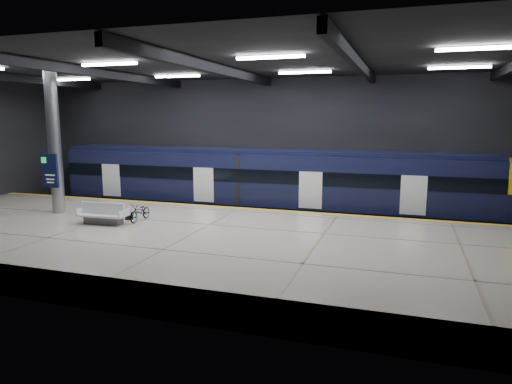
% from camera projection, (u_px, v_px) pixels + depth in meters
% --- Properties ---
extents(ground, '(30.00, 30.00, 0.00)m').
position_uv_depth(ground, '(219.00, 243.00, 20.89)').
color(ground, black).
rests_on(ground, ground).
extents(room_shell, '(30.10, 16.10, 8.05)m').
position_uv_depth(room_shell, '(217.00, 117.00, 19.97)').
color(room_shell, black).
rests_on(room_shell, ground).
extents(platform, '(30.00, 11.00, 1.10)m').
position_uv_depth(platform, '(195.00, 246.00, 18.46)').
color(platform, '#BAAE9D').
rests_on(platform, ground).
extents(safety_strip, '(30.00, 0.40, 0.01)m').
position_uv_depth(safety_strip, '(240.00, 208.00, 23.29)').
color(safety_strip, gold).
rests_on(safety_strip, platform).
extents(rails, '(30.00, 1.52, 0.16)m').
position_uv_depth(rails, '(256.00, 217.00, 26.04)').
color(rails, gray).
rests_on(rails, ground).
extents(train, '(29.40, 2.84, 3.79)m').
position_uv_depth(train, '(294.00, 184.00, 25.04)').
color(train, black).
rests_on(train, ground).
extents(bench, '(2.19, 1.01, 0.95)m').
position_uv_depth(bench, '(103.00, 216.00, 19.82)').
color(bench, '#595B60').
rests_on(bench, platform).
extents(bicycle, '(0.59, 1.58, 0.82)m').
position_uv_depth(bicycle, '(140.00, 212.00, 20.39)').
color(bicycle, '#99999E').
rests_on(bicycle, platform).
extents(pannier_bag, '(0.32, 0.21, 0.35)m').
position_uv_depth(pannier_bag, '(129.00, 216.00, 20.61)').
color(pannier_bag, black).
rests_on(pannier_bag, platform).
extents(info_column, '(0.90, 0.78, 6.90)m').
position_uv_depth(info_column, '(54.00, 143.00, 21.68)').
color(info_column, '#9EA0A5').
rests_on(info_column, platform).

